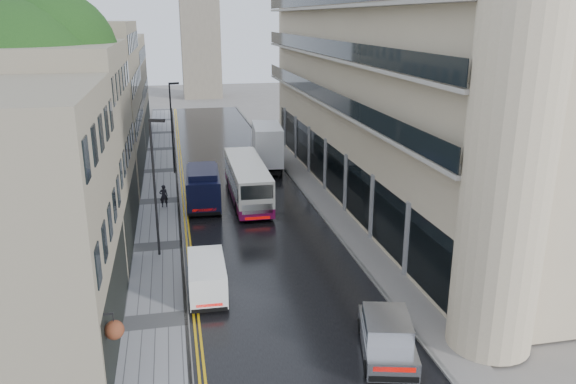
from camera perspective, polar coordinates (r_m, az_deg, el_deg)
name	(u,v)px	position (r m, az deg, el deg)	size (l,w,h in m)	color
road	(243,197)	(40.57, -4.63, -0.51)	(9.00, 85.00, 0.02)	black
left_sidewalk	(160,202)	(40.31, -12.91, -0.96)	(2.70, 85.00, 0.12)	gray
right_sidewalk	(315,192)	(41.52, 2.77, 0.02)	(1.80, 85.00, 0.12)	slate
old_shop_row	(101,113)	(41.63, -18.42, 7.60)	(4.50, 56.00, 12.00)	gray
modern_block	(390,99)	(40.13, 10.35, 9.32)	(8.00, 40.00, 14.00)	#C8B795
tree_near	(17,128)	(32.30, -25.80, 5.88)	(10.56, 10.56, 13.89)	black
tree_far	(67,105)	(44.92, -21.57, 8.24)	(9.24, 9.24, 12.46)	black
cream_bus	(237,194)	(36.77, -5.23, -0.19)	(2.27, 9.98, 2.72)	white
white_lorry	(256,151)	(45.85, -3.30, 4.15)	(2.23, 7.42, 3.90)	white
silver_hatchback	(368,357)	(21.05, 8.14, -16.28)	(1.85, 4.22, 1.58)	#AAABAF
white_van	(191,293)	(25.27, -9.84, -10.04)	(1.65, 3.86, 1.75)	white
navy_van	(188,195)	(36.85, -10.14, -0.30)	(2.19, 5.48, 2.79)	black
pedestrian	(164,196)	(38.69, -12.51, -0.40)	(0.57, 0.37, 1.56)	black
lamp_post_near	(155,189)	(30.10, -13.38, 0.25)	(0.83, 0.18, 7.37)	black
lamp_post_far	(172,129)	(46.41, -11.70, 6.27)	(0.83, 0.18, 7.34)	black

